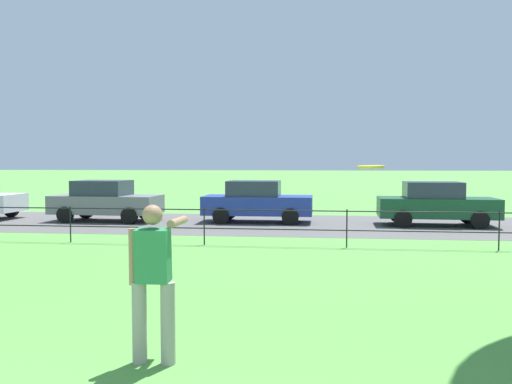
{
  "coord_description": "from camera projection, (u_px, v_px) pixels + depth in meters",
  "views": [
    {
      "loc": [
        3.08,
        -2.04,
        2.2
      ],
      "look_at": [
        1.9,
        7.67,
        1.66
      ],
      "focal_mm": 37.25,
      "sensor_mm": 36.0,
      "label": 1
    }
  ],
  "objects": [
    {
      "name": "street_strip",
      "position": [
        235.0,
        223.0,
        19.27
      ],
      "size": [
        80.0,
        6.71,
        0.01
      ],
      "primitive_type": "cube",
      "color": "#565454",
      "rests_on": "ground"
    },
    {
      "name": "person_thrower",
      "position": [
        153.0,
        278.0,
        5.79
      ],
      "size": [
        0.51,
        0.76,
        1.75
      ],
      "color": "gray",
      "rests_on": "ground"
    },
    {
      "name": "car_grey_right",
      "position": [
        106.0,
        201.0,
        20.01
      ],
      "size": [
        4.06,
        1.93,
        1.54
      ],
      "color": "slate",
      "rests_on": "ground"
    },
    {
      "name": "car_blue_left",
      "position": [
        257.0,
        201.0,
        19.64
      ],
      "size": [
        4.0,
        1.82,
        1.54
      ],
      "color": "#233899",
      "rests_on": "ground"
    },
    {
      "name": "car_dark_green_far_right",
      "position": [
        436.0,
        204.0,
        18.56
      ],
      "size": [
        4.05,
        1.9,
        1.54
      ],
      "color": "#194C2D",
      "rests_on": "ground"
    },
    {
      "name": "frisbee",
      "position": [
        371.0,
        167.0,
        5.24
      ],
      "size": [
        0.37,
        0.37,
        0.03
      ],
      "color": "yellow"
    },
    {
      "name": "park_fence",
      "position": [
        204.0,
        220.0,
        14.21
      ],
      "size": [
        37.79,
        0.04,
        1.0
      ],
      "color": "black",
      "rests_on": "ground"
    }
  ]
}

